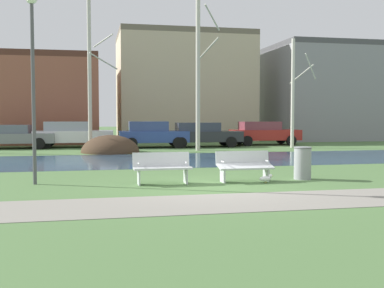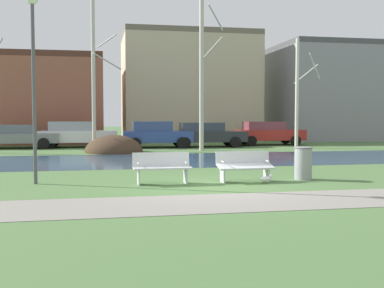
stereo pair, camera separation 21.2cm
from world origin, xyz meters
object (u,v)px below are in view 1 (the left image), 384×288
Objects in this scene: seagull at (266,178)px; parked_hatch_third_blue at (152,134)px; streetlamp at (33,56)px; bench_right at (244,165)px; parked_suv_fifth_red at (263,133)px; bench_left at (162,167)px; parked_van_nearest_grey at (11,136)px; parked_sedan_second_white at (72,134)px; parked_wagon_fourth_dark at (202,134)px; trash_bin at (303,163)px.

seagull is 15.50m from parked_hatch_third_blue.
streetlamp is 1.28× the size of parked_hatch_third_blue.
parked_suv_fifth_red is at bearing 67.82° from bench_right.
parked_van_nearest_grey is (-6.49, 15.87, 0.26)m from bench_left.
parked_wagon_fourth_dark is at bearing -8.00° from parked_sedan_second_white.
trash_bin is 16.65m from parked_suv_fifth_red.
parked_suv_fifth_red is (7.36, 1.06, -0.01)m from parked_hatch_third_blue.
parked_van_nearest_grey is 1.04× the size of parked_sedan_second_white.
seagull is 17.55m from parked_sedan_second_white.
parked_hatch_third_blue reaches higher than parked_sedan_second_white.
parked_hatch_third_blue is (5.02, 14.34, -2.69)m from streetlamp.
parked_van_nearest_grey is 15.42m from parked_suv_fifth_red.
parked_sedan_second_white is at bearing 167.03° from parked_hatch_third_blue.
parked_wagon_fourth_dark is (0.38, 14.90, 0.28)m from trash_bin.
streetlamp reaches higher than parked_sedan_second_white.
seagull is at bearing -8.20° from bench_left.
parked_hatch_third_blue is (4.63, -1.07, -0.00)m from parked_sedan_second_white.
parked_van_nearest_grey reaches higher than trash_bin.
parked_suv_fifth_red is (6.05, 16.49, 0.66)m from seagull.
parked_hatch_third_blue is (8.06, -0.85, 0.07)m from parked_van_nearest_grey.
bench_right is 0.35× the size of parked_wagon_fourth_dark.
trash_bin is at bearing 21.36° from seagull.
parked_suv_fifth_red is at bearing 69.85° from seagull.
parked_suv_fifth_red reaches higher than seagull.
bench_left is 0.35× the size of parked_wagon_fourth_dark.
bench_left is 2.93m from seagull.
streetlamp is at bearing 175.78° from trash_bin.
parked_sedan_second_white is (-5.94, 16.50, 0.68)m from seagull.
parked_hatch_third_blue is at bearing -12.97° from parked_sedan_second_white.
parked_hatch_third_blue reaches higher than trash_bin.
parked_sedan_second_white reaches higher than parked_van_nearest_grey.
trash_bin reaches higher than bench_right.
bench_right is 16.98m from parked_sedan_second_white.
trash_bin is 17.56m from parked_sedan_second_white.
parked_van_nearest_grey is 8.11m from parked_hatch_third_blue.
bench_left is at bearing -119.05° from parked_suv_fifth_red.
parked_hatch_third_blue is (-0.80, 15.02, 0.34)m from bench_right.
bench_left is 0.35× the size of parked_sedan_second_white.
parked_wagon_fourth_dark is at bearing 60.69° from streetlamp.
bench_right is 17.37m from parked_suv_fifth_red.
parked_hatch_third_blue is at bearing 84.02° from bench_left.
parked_sedan_second_white is (0.38, 15.41, -2.69)m from streetlamp.
bench_left is at bearing -79.22° from parked_sedan_second_white.
parked_hatch_third_blue reaches higher than parked_wagon_fourth_dark.
streetlamp is at bearing -91.43° from parked_sedan_second_white.
parked_sedan_second_white is 4.76m from parked_hatch_third_blue.
streetlamp is at bearing -78.67° from parked_van_nearest_grey.
parked_van_nearest_grey is 3.44m from parked_sedan_second_white.
seagull is 0.09× the size of parked_sedan_second_white.
bench_left is 1.00× the size of bench_right.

